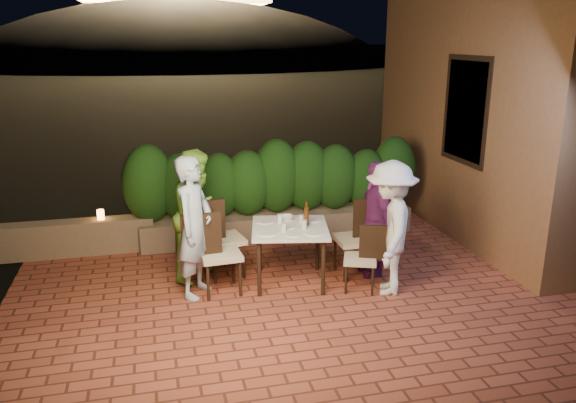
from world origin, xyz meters
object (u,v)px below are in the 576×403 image
object	(u,v)px
beer_bottle	(306,213)
dining_table	(290,255)
diner_purple	(375,219)
parapet_lamp	(101,215)
chair_left_back	(224,238)
chair_right_back	(355,238)
chair_left_front	(220,253)
diner_white	(390,228)
chair_right_front	(360,257)
diner_blue	(194,227)
bowl	(286,218)
diner_green	(199,215)

from	to	relation	value
beer_bottle	dining_table	bearing A→B (deg)	-175.99
diner_purple	parapet_lamp	distance (m)	3.90
chair_left_back	parapet_lamp	bearing A→B (deg)	130.73
chair_right_back	chair_left_front	bearing A→B (deg)	2.84
diner_white	chair_right_front	bearing A→B (deg)	-90.37
chair_left_front	chair_left_back	bearing A→B (deg)	74.02
chair_left_back	chair_right_back	xyz separation A→B (m)	(1.66, -0.38, -0.01)
chair_right_front	beer_bottle	bearing A→B (deg)	-15.16
beer_bottle	diner_blue	bearing A→B (deg)	-177.06
chair_right_back	diner_white	world-z (taller)	diner_white
bowl	chair_right_front	world-z (taller)	chair_right_front
dining_table	parapet_lamp	distance (m)	2.92
dining_table	chair_right_front	world-z (taller)	chair_right_front
chair_left_front	diner_white	distance (m)	2.07
dining_table	chair_left_front	world-z (taller)	chair_left_front
chair_right_front	chair_right_back	distance (m)	0.46
dining_table	diner_blue	bearing A→B (deg)	-177.25
chair_right_back	diner_purple	size ratio (longest dim) A/B	0.68
beer_bottle	chair_left_back	size ratio (longest dim) A/B	0.29
beer_bottle	chair_left_back	bearing A→B (deg)	157.71
diner_green	diner_white	world-z (taller)	diner_green
bowl	diner_blue	world-z (taller)	diner_blue
diner_green	parapet_lamp	xyz separation A→B (m)	(-1.30, 1.21, -0.28)
dining_table	chair_left_back	xyz separation A→B (m)	(-0.78, 0.42, 0.15)
chair_right_front	diner_blue	xyz separation A→B (m)	(-1.97, 0.35, 0.44)
diner_blue	diner_green	world-z (taller)	diner_blue
diner_white	diner_purple	distance (m)	0.57
chair_right_back	diner_purple	world-z (taller)	diner_purple
chair_right_back	beer_bottle	bearing A→B (deg)	1.41
chair_left_back	diner_blue	world-z (taller)	diner_blue
chair_left_front	diner_green	xyz separation A→B (m)	(-0.20, 0.54, 0.33)
chair_right_front	diner_green	xyz separation A→B (m)	(-1.87, 0.87, 0.42)
beer_bottle	chair_left_back	distance (m)	1.14
diner_green	parapet_lamp	bearing A→B (deg)	81.04
diner_green	diner_purple	size ratio (longest dim) A/B	1.11
chair_left_back	diner_blue	xyz separation A→B (m)	(-0.40, -0.48, 0.34)
chair_left_front	chair_right_front	distance (m)	1.71
diner_blue	diner_purple	world-z (taller)	diner_blue
diner_blue	beer_bottle	bearing A→B (deg)	-57.20
chair_left_back	diner_green	xyz separation A→B (m)	(-0.30, 0.04, 0.32)
chair_right_back	bowl	bearing A→B (deg)	-17.71
dining_table	beer_bottle	world-z (taller)	beer_bottle
dining_table	chair_left_back	world-z (taller)	chair_left_back
diner_green	parapet_lamp	size ratio (longest dim) A/B	12.07
chair_right_back	diner_white	xyz separation A→B (m)	(0.23, -0.58, 0.30)
chair_right_front	chair_right_back	size ratio (longest dim) A/B	0.82
chair_right_back	dining_table	bearing A→B (deg)	1.89
chair_left_front	dining_table	bearing A→B (deg)	0.53
dining_table	chair_left_front	bearing A→B (deg)	-175.56
diner_blue	diner_purple	size ratio (longest dim) A/B	1.13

